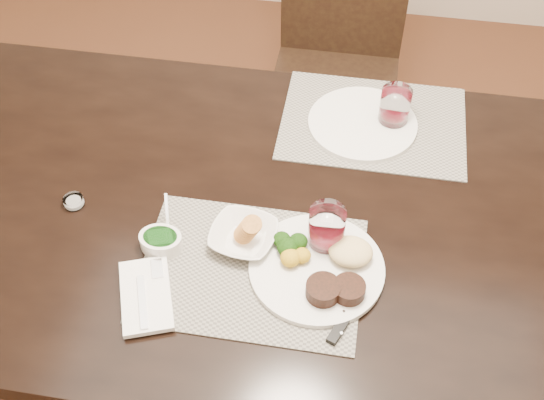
% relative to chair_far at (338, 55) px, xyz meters
% --- Properties ---
extents(ground_plane, '(4.50, 4.50, 0.00)m').
position_rel_chair_far_xyz_m(ground_plane, '(0.00, -0.93, -0.50)').
color(ground_plane, '#4E2B19').
rests_on(ground_plane, ground).
extents(dining_table, '(2.00, 1.00, 0.75)m').
position_rel_chair_far_xyz_m(dining_table, '(0.00, -0.93, 0.16)').
color(dining_table, black).
rests_on(dining_table, ground).
extents(chair_far, '(0.42, 0.42, 0.90)m').
position_rel_chair_far_xyz_m(chair_far, '(0.00, 0.00, 0.00)').
color(chair_far, black).
rests_on(chair_far, ground).
extents(placemat_near, '(0.46, 0.34, 0.00)m').
position_rel_chair_far_xyz_m(placemat_near, '(-0.09, -1.10, 0.25)').
color(placemat_near, slate).
rests_on(placemat_near, dining_table).
extents(placemat_far, '(0.46, 0.34, 0.00)m').
position_rel_chair_far_xyz_m(placemat_far, '(0.13, -0.60, 0.25)').
color(placemat_far, slate).
rests_on(placemat_far, dining_table).
extents(dinner_plate, '(0.28, 0.28, 0.05)m').
position_rel_chair_far_xyz_m(dinner_plate, '(0.06, -1.08, 0.27)').
color(dinner_plate, silver).
rests_on(dinner_plate, placemat_near).
extents(napkin_fork, '(0.15, 0.20, 0.02)m').
position_rel_chair_far_xyz_m(napkin_fork, '(-0.28, -1.20, 0.26)').
color(napkin_fork, white).
rests_on(napkin_fork, placemat_near).
extents(steak_knife, '(0.07, 0.23, 0.01)m').
position_rel_chair_far_xyz_m(steak_knife, '(0.11, -1.17, 0.26)').
color(steak_knife, silver).
rests_on(steak_knife, placemat_near).
extents(cracker_bowl, '(0.16, 0.16, 0.06)m').
position_rel_chair_far_xyz_m(cracker_bowl, '(-0.12, -1.03, 0.27)').
color(cracker_bowl, silver).
rests_on(cracker_bowl, placemat_near).
extents(sauce_ramekin, '(0.09, 0.14, 0.07)m').
position_rel_chair_far_xyz_m(sauce_ramekin, '(-0.29, -1.07, 0.27)').
color(sauce_ramekin, silver).
rests_on(sauce_ramekin, placemat_near).
extents(wine_glass_near, '(0.08, 0.08, 0.11)m').
position_rel_chair_far_xyz_m(wine_glass_near, '(0.06, -1.01, 0.30)').
color(wine_glass_near, white).
rests_on(wine_glass_near, placemat_near).
extents(far_plate, '(0.27, 0.27, 0.01)m').
position_rel_chair_far_xyz_m(far_plate, '(0.11, -0.62, 0.26)').
color(far_plate, silver).
rests_on(far_plate, placemat_far).
extents(wine_glass_far, '(0.07, 0.07, 0.10)m').
position_rel_chair_far_xyz_m(wine_glass_far, '(0.18, -0.59, 0.30)').
color(wine_glass_far, white).
rests_on(wine_glass_far, placemat_far).
extents(salt_cellar, '(0.05, 0.05, 0.02)m').
position_rel_chair_far_xyz_m(salt_cellar, '(-0.52, -0.98, 0.26)').
color(salt_cellar, white).
rests_on(salt_cellar, dining_table).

